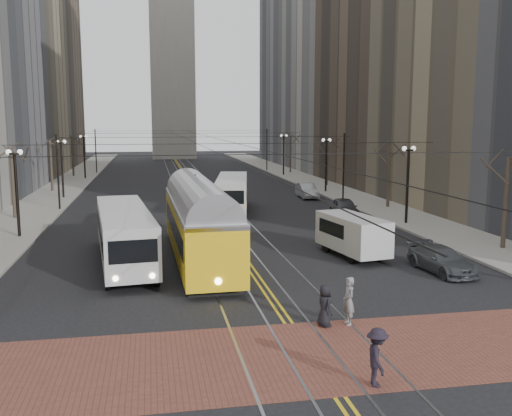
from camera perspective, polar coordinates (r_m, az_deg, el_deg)
name	(u,v)px	position (r m, az deg, el deg)	size (l,w,h in m)	color
ground	(283,315)	(23.17, 2.71, -10.65)	(260.00, 260.00, 0.00)	black
sidewalk_left	(61,190)	(67.45, -18.95, 1.70)	(5.00, 140.00, 0.15)	gray
sidewalk_right	(318,185)	(69.66, 6.27, 2.33)	(5.00, 140.00, 0.15)	gray
crosswalk_band	(311,355)	(19.55, 5.48, -14.41)	(25.00, 6.00, 0.01)	brown
streetcar_rails	(195,188)	(66.91, -6.14, 2.01)	(4.80, 130.00, 0.02)	gray
centre_lines	(195,188)	(66.91, -6.14, 2.01)	(0.42, 130.00, 0.01)	gold
building_left_far	(27,50)	(109.91, -21.91, 14.46)	(16.00, 20.00, 40.00)	brown
building_right_mid	(401,44)	(74.48, 14.31, 15.57)	(16.00, 20.00, 34.00)	brown
building_right_midfar	(360,2)	(94.94, 10.34, 19.63)	(20.00, 20.00, 52.00)	#A6A49C
building_right_far	(311,56)	(112.23, 5.52, 14.90)	(16.00, 20.00, 40.00)	slate
lamp_posts	(209,177)	(50.52, -4.75, 3.08)	(27.60, 57.20, 5.60)	black
street_trees	(202,171)	(56.96, -5.42, 3.70)	(31.68, 53.28, 5.60)	#382D23
trolley_wires	(202,162)	(56.47, -5.39, 4.65)	(25.96, 120.00, 6.60)	black
transit_bus	(124,237)	(31.60, -13.02, -2.82)	(2.50, 12.00, 3.00)	#BEBEBE
streetcar	(199,229)	(31.62, -5.73, -2.14)	(2.78, 14.95, 3.52)	yellow
rear_bus	(232,194)	(48.92, -2.40, 1.37)	(2.47, 11.35, 2.96)	silver
cargo_van	(352,236)	(32.96, 9.61, -2.82)	(2.04, 5.31, 2.35)	silver
sedan_grey	(344,208)	(46.41, 8.83, 0.01)	(1.85, 4.59, 1.56)	#3D4145
sedan_silver	(307,191)	(57.91, 5.13, 1.73)	(1.56, 4.47, 1.47)	#999CA0
sedan_parked	(441,260)	(30.80, 18.05, -4.94)	(1.82, 4.47, 1.30)	#43474B
pedestrian_a	(325,306)	(21.85, 6.88, -9.66)	(0.78, 0.51, 1.59)	black
pedestrian_b	(349,301)	(22.11, 9.24, -9.16)	(0.67, 0.44, 1.84)	gray
pedestrian_d	(377,357)	(17.44, 12.02, -14.38)	(1.13, 0.65, 1.74)	black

